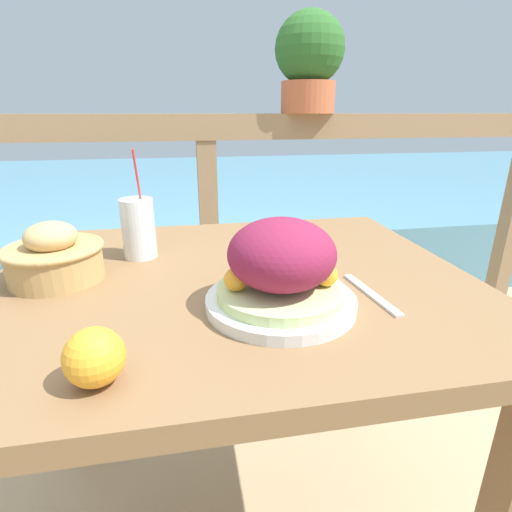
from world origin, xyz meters
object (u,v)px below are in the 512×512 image
object	(u,v)px
salad_plate	(281,270)
drink_glass	(138,228)
potted_plant	(309,60)
bread_basket	(54,257)

from	to	relation	value
salad_plate	drink_glass	world-z (taller)	drink_glass
salad_plate	potted_plant	xyz separation A→B (m)	(0.32, 0.91, 0.42)
drink_glass	potted_plant	distance (m)	0.94
drink_glass	bread_basket	bearing A→B (deg)	-144.47
salad_plate	potted_plant	bearing A→B (deg)	70.77
salad_plate	bread_basket	distance (m)	0.46
salad_plate	bread_basket	world-z (taller)	salad_plate
drink_glass	bread_basket	size ratio (longest dim) A/B	1.30
bread_basket	potted_plant	xyz separation A→B (m)	(0.73, 0.71, 0.44)
drink_glass	potted_plant	bearing A→B (deg)	46.23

